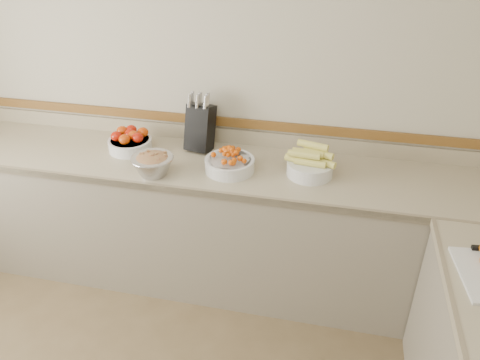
% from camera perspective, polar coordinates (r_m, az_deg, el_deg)
% --- Properties ---
extents(back_wall, '(4.00, 0.00, 4.00)m').
position_cam_1_polar(back_wall, '(3.05, -3.83, 11.70)').
color(back_wall, '#B8B098').
rests_on(back_wall, ground_plane).
extents(counter_back, '(4.00, 0.65, 1.08)m').
position_cam_1_polar(counter_back, '(3.16, -4.93, -4.94)').
color(counter_back, gray).
rests_on(counter_back, ground_plane).
extents(knife_block, '(0.19, 0.22, 0.39)m').
position_cam_1_polar(knife_block, '(3.02, -4.88, 6.55)').
color(knife_block, black).
rests_on(knife_block, counter_back).
extents(tomato_bowl, '(0.28, 0.28, 0.14)m').
position_cam_1_polar(tomato_bowl, '(3.12, -13.25, 4.63)').
color(tomato_bowl, silver).
rests_on(tomato_bowl, counter_back).
extents(cherry_tomato_bowl, '(0.30, 0.30, 0.16)m').
position_cam_1_polar(cherry_tomato_bowl, '(2.79, -1.29, 2.15)').
color(cherry_tomato_bowl, silver).
rests_on(cherry_tomato_bowl, counter_back).
extents(corn_bowl, '(0.30, 0.27, 0.20)m').
position_cam_1_polar(corn_bowl, '(2.77, 8.54, 1.90)').
color(corn_bowl, silver).
rests_on(corn_bowl, counter_back).
extents(rhubarb_bowl, '(0.25, 0.25, 0.14)m').
position_cam_1_polar(rhubarb_bowl, '(2.78, -10.59, 1.99)').
color(rhubarb_bowl, '#B2B2BA').
rests_on(rhubarb_bowl, counter_back).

